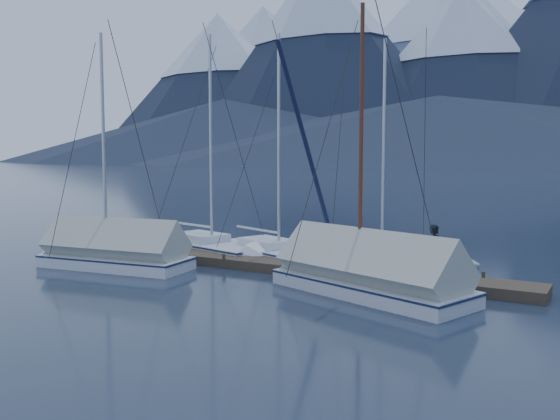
# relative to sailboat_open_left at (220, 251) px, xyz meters

# --- Properties ---
(ground) EXTENTS (1000.00, 1000.00, 0.00)m
(ground) POSITION_rel_sailboat_open_left_xyz_m (3.81, -3.54, -0.18)
(ground) COLOR #151E2F
(ground) RESTS_ON ground
(dock) EXTENTS (18.00, 1.50, 0.54)m
(dock) POSITION_rel_sailboat_open_left_xyz_m (3.81, -1.54, -0.07)
(dock) COLOR #382D23
(dock) RESTS_ON ground
(mooring_posts) EXTENTS (15.12, 1.52, 0.35)m
(mooring_posts) POSITION_rel_sailboat_open_left_xyz_m (3.31, -1.54, 0.17)
(mooring_posts) COLOR #382D23
(mooring_posts) RESTS_ON ground
(sailboat_open_left) EXTENTS (7.88, 3.97, 10.04)m
(sailboat_open_left) POSITION_rel_sailboat_open_left_xyz_m (0.00, 0.00, 0.00)
(sailboat_open_left) COLOR silver
(sailboat_open_left) RESTS_ON ground
(sailboat_open_mid) EXTENTS (7.62, 4.54, 9.73)m
(sailboat_open_mid) POSITION_rel_sailboat_open_left_xyz_m (3.22, 0.02, -0.01)
(sailboat_open_mid) COLOR silver
(sailboat_open_mid) RESTS_ON ground
(sailboat_open_right) EXTENTS (7.37, 3.80, 9.39)m
(sailboat_open_right) POSITION_rel_sailboat_open_left_xyz_m (7.02, 1.74, -0.01)
(sailboat_open_right) COLOR silver
(sailboat_open_right) RESTS_ON ground
(sailboat_covered_near) EXTENTS (7.67, 4.45, 9.55)m
(sailboat_covered_near) POSITION_rel_sailboat_open_left_xyz_m (7.53, -3.35, 0.30)
(sailboat_covered_near) COLOR silver
(sailboat_covered_near) RESTS_ON ground
(sailboat_covered_far) EXTENTS (6.93, 3.05, 9.43)m
(sailboat_covered_far) POSITION_rel_sailboat_open_left_xyz_m (-2.20, -4.33, 0.28)
(sailboat_covered_far) COLOR white
(sailboat_covered_far) RESTS_ON ground
(person) EXTENTS (0.62, 0.72, 1.68)m
(person) POSITION_rel_sailboat_open_left_xyz_m (9.51, -1.72, 1.00)
(person) COLOR black
(person) RESTS_ON dock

